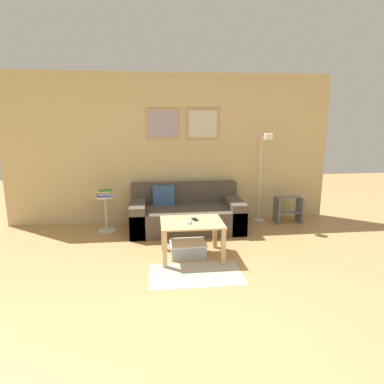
{
  "coord_description": "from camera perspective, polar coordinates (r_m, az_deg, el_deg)",
  "views": [
    {
      "loc": [
        -0.34,
        -2.36,
        1.84
      ],
      "look_at": [
        0.19,
        2.05,
        0.85
      ],
      "focal_mm": 32.0,
      "sensor_mm": 36.0,
      "label": 1
    }
  ],
  "objects": [
    {
      "name": "coffee_table",
      "position": [
        4.52,
        -0.05,
        -6.13
      ],
      "size": [
        0.81,
        0.64,
        0.49
      ],
      "color": "tan",
      "rests_on": "ground_plane"
    },
    {
      "name": "ground_plane",
      "position": [
        3.01,
        1.2,
        -25.08
      ],
      "size": [
        16.0,
        16.0,
        0.0
      ],
      "primitive_type": "plane",
      "color": "tan"
    },
    {
      "name": "wall_back",
      "position": [
        5.96,
        -3.48,
        7.18
      ],
      "size": [
        5.6,
        0.09,
        2.55
      ],
      "color": "tan",
      "rests_on": "ground_plane"
    },
    {
      "name": "step_stool",
      "position": [
        6.26,
        15.75,
        -2.72
      ],
      "size": [
        0.45,
        0.28,
        0.45
      ],
      "color": "slate",
      "rests_on": "ground_plane"
    },
    {
      "name": "remote_control",
      "position": [
        4.44,
        -0.42,
        -5.02
      ],
      "size": [
        0.06,
        0.15,
        0.02
      ],
      "primitive_type": "cube",
      "rotation": [
        0.0,
        0.0,
        -0.15
      ],
      "color": "#99999E",
      "rests_on": "coffee_table"
    },
    {
      "name": "cell_phone",
      "position": [
        4.57,
        0.49,
        -4.59
      ],
      "size": [
        0.09,
        0.15,
        0.01
      ],
      "primitive_type": "cube",
      "rotation": [
        0.0,
        0.0,
        0.19
      ],
      "color": "black",
      "rests_on": "coffee_table"
    },
    {
      "name": "side_table",
      "position": [
        5.7,
        -14.13,
        -2.96
      ],
      "size": [
        0.34,
        0.34,
        0.59
      ],
      "color": "silver",
      "rests_on": "ground_plane"
    },
    {
      "name": "storage_bin",
      "position": [
        4.67,
        -0.69,
        -9.42
      ],
      "size": [
        0.48,
        0.38,
        0.19
      ],
      "color": "#9EA3A8",
      "rests_on": "ground_plane"
    },
    {
      "name": "floor_lamp",
      "position": [
        5.94,
        11.84,
        4.11
      ],
      "size": [
        0.21,
        0.51,
        1.56
      ],
      "color": "silver",
      "rests_on": "ground_plane"
    },
    {
      "name": "area_rug",
      "position": [
        4.18,
        0.65,
        -13.53
      ],
      "size": [
        1.1,
        0.68,
        0.01
      ],
      "primitive_type": "cube",
      "color": "#A39989",
      "rests_on": "ground_plane"
    },
    {
      "name": "couch",
      "position": [
        5.68,
        -1.04,
        -3.66
      ],
      "size": [
        1.81,
        0.95,
        0.72
      ],
      "color": "#4C4238",
      "rests_on": "ground_plane"
    },
    {
      "name": "book_stack",
      "position": [
        5.66,
        -14.3,
        -0.13
      ],
      "size": [
        0.25,
        0.2,
        0.09
      ],
      "color": "#335199",
      "rests_on": "side_table"
    }
  ]
}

